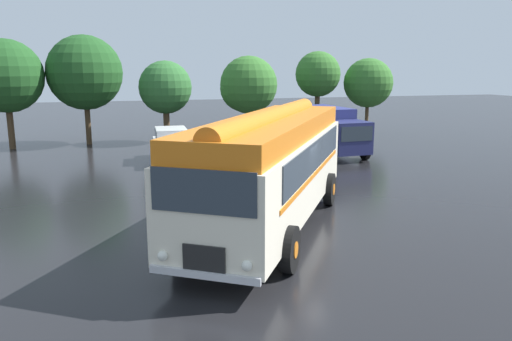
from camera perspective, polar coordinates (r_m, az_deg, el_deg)
name	(u,v)px	position (r m, az deg, el deg)	size (l,w,h in m)	color
ground_plane	(277,228)	(14.74, 2.37, -6.58)	(120.00, 120.00, 0.00)	black
vintage_bus	(271,164)	(14.37, 1.68, 0.76)	(7.58, 9.77, 3.49)	silver
car_near_left	(172,145)	(25.24, -9.62, 2.93)	(2.13, 4.28, 1.66)	silver
car_mid_left	(226,141)	(26.02, -3.50, 3.33)	(2.02, 4.23, 1.66)	black
car_mid_right	(280,140)	(26.66, 2.72, 3.54)	(2.01, 4.23, 1.66)	#4C5156
box_van	(328,129)	(27.28, 8.28, 4.71)	(2.47, 5.83, 2.50)	navy
tree_far_left	(3,76)	(31.75, -26.98, 9.58)	(4.14, 4.14, 6.23)	#4C3823
tree_left_of_centre	(86,73)	(32.05, -18.85, 10.53)	(4.45, 4.45, 6.55)	#4C3823
tree_centre	(165,87)	(31.59, -10.41, 9.42)	(3.25, 3.25, 5.05)	#4C3823
tree_right_of_centre	(247,86)	(31.78, -1.06, 9.61)	(3.61, 3.60, 5.36)	#4C3823
tree_far_right	(318,74)	(34.73, 7.12, 10.88)	(3.06, 3.06, 5.72)	#4C3823
tree_extra_right	(367,82)	(35.51, 12.60, 9.82)	(3.36, 3.36, 5.26)	#4C3823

